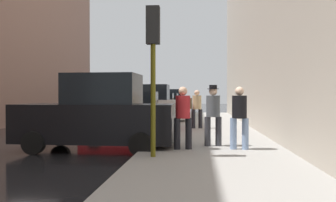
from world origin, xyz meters
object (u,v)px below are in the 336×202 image
pedestrian_with_beanie (213,112)px  parked_black_suv (98,116)px  parked_bronze_suv (170,101)px  pedestrian_in_tan_coat (197,107)px  parked_red_hatchback (132,113)px  traffic_light (153,48)px  parked_dark_green_sedan (158,106)px  fire_hydrant (177,116)px  pedestrian_in_jeans (239,114)px  parked_white_van (148,106)px  parked_gray_coupe (165,104)px  pedestrian_in_red_jacket (183,114)px

pedestrian_with_beanie → parked_black_suv: bearing=-176.5°
parked_bronze_suv → pedestrian_in_tan_coat: 21.44m
parked_red_hatchback → traffic_light: (1.85, -7.34, 1.91)m
parked_bronze_suv → pedestrian_with_beanie: bearing=-82.9°
parked_red_hatchback → parked_bronze_suv: bearing=90.0°
parked_black_suv → parked_dark_green_sedan: parked_black_suv is taller
fire_hydrant → pedestrian_with_beanie: bearing=-80.2°
pedestrian_in_jeans → pedestrian_in_tan_coat: same height
parked_red_hatchback → parked_white_van: parked_white_van is taller
parked_dark_green_sedan → parked_gray_coupe: 5.70m
fire_hydrant → pedestrian_in_tan_coat: pedestrian_in_tan_coat is taller
fire_hydrant → parked_bronze_suv: bearing=95.7°
parked_black_suv → traffic_light: (1.85, -1.85, 1.73)m
parked_gray_coupe → pedestrian_with_beanie: bearing=-81.2°
parked_bronze_suv → pedestrian_in_red_jacket: parked_bronze_suv is taller
parked_black_suv → pedestrian_with_beanie: (3.36, 0.20, 0.10)m
parked_white_van → pedestrian_with_beanie: (3.36, -10.57, 0.10)m
parked_red_hatchback → fire_hydrant: 4.13m
parked_gray_coupe → fire_hydrant: (1.80, -12.66, -0.35)m
parked_gray_coupe → parked_bronze_suv: (-0.00, 5.44, 0.18)m
parked_bronze_suv → fire_hydrant: (1.80, -18.10, -0.54)m
parked_black_suv → fire_hydrant: parked_black_suv is taller
parked_bronze_suv → parked_black_suv: bearing=-90.0°
parked_red_hatchback → parked_bronze_suv: size_ratio=0.91×
parked_red_hatchback → pedestrian_in_tan_coat: 2.93m
parked_red_hatchback → parked_dark_green_sedan: 10.66m
pedestrian_with_beanie → traffic_light: bearing=-126.3°
parked_white_van → parked_bronze_suv: (0.00, 16.52, 0.00)m
parked_bronze_suv → pedestrian_in_red_jacket: 27.95m
pedestrian_in_red_jacket → pedestrian_in_tan_coat: 6.60m
parked_dark_green_sedan → parked_red_hatchback: bearing=-90.0°
parked_bronze_suv → fire_hydrant: bearing=-84.3°
parked_dark_green_sedan → pedestrian_in_tan_coat: (2.86, -10.11, 0.26)m
pedestrian_in_red_jacket → pedestrian_in_jeans: (1.54, 0.12, 0.00)m
parked_dark_green_sedan → pedestrian_in_jeans: bearing=-76.3°
pedestrian_in_jeans → pedestrian_in_tan_coat: bearing=100.4°
parked_white_van → pedestrian_in_red_jacket: (2.51, -11.32, 0.07)m
pedestrian_in_jeans → parked_red_hatchback: bearing=124.4°
parked_white_van → pedestrian_in_red_jacket: bearing=-77.5°
fire_hydrant → pedestrian_in_red_jacket: 9.78m
parked_bronze_suv → parked_gray_coupe: bearing=-90.0°
parked_red_hatchback → pedestrian_in_red_jacket: size_ratio=2.46×
parked_red_hatchback → parked_dark_green_sedan: same height
traffic_light → pedestrian_in_tan_coat: 8.13m
traffic_light → pedestrian_in_red_jacket: (0.66, 1.30, -1.65)m
parked_black_suv → parked_bronze_suv: same height
parked_gray_coupe → pedestrian_in_tan_coat: bearing=-79.7°
parked_red_hatchback → fire_hydrant: parked_red_hatchback is taller
fire_hydrant → pedestrian_in_jeans: (2.25, -9.62, 0.61)m
parked_black_suv → pedestrian_in_tan_coat: parked_black_suv is taller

